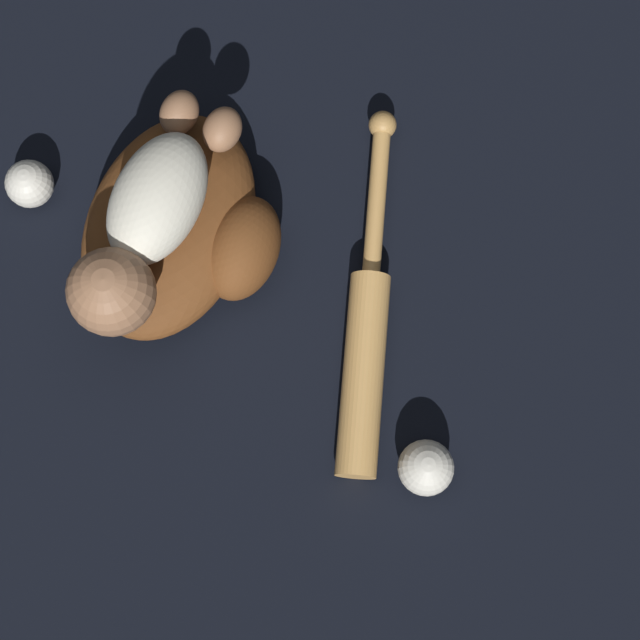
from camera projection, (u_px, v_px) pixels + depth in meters
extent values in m
plane|color=black|center=(192.00, 227.00, 1.46)|extent=(6.00, 6.00, 0.00)
ellipsoid|color=brown|center=(169.00, 225.00, 1.40)|extent=(0.34, 0.24, 0.10)
ellipsoid|color=brown|center=(242.00, 248.00, 1.39)|extent=(0.15, 0.11, 0.10)
ellipsoid|color=silver|center=(158.00, 199.00, 1.30)|extent=(0.19, 0.14, 0.10)
sphere|color=#936647|center=(111.00, 292.00, 1.27)|extent=(0.11, 0.11, 0.11)
ellipsoid|color=#936647|center=(222.00, 129.00, 1.35)|extent=(0.07, 0.06, 0.05)
ellipsoid|color=#936647|center=(179.00, 113.00, 1.36)|extent=(0.07, 0.06, 0.05)
cylinder|color=tan|center=(363.00, 374.00, 1.38)|extent=(0.27, 0.09, 0.05)
cylinder|color=tan|center=(377.00, 199.00, 1.44)|extent=(0.22, 0.05, 0.02)
sphere|color=#B68649|center=(383.00, 125.00, 1.46)|extent=(0.04, 0.04, 0.04)
sphere|color=silver|center=(426.00, 468.00, 1.34)|extent=(0.07, 0.07, 0.07)
sphere|color=silver|center=(30.00, 182.00, 1.44)|extent=(0.07, 0.07, 0.07)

